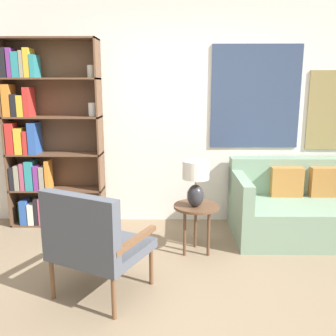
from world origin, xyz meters
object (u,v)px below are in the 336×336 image
object	(u,v)px
armchair	(92,239)
couch	(309,208)
bookshelf	(40,140)
side_table	(196,211)
table_lamp	(196,178)

from	to	relation	value
armchair	couch	bearing A→B (deg)	31.73
bookshelf	side_table	bearing A→B (deg)	-23.87
table_lamp	armchair	bearing A→B (deg)	-136.32
armchair	side_table	xyz separation A→B (m)	(0.85, 0.84, -0.06)
side_table	table_lamp	bearing A→B (deg)	-110.40
side_table	table_lamp	size ratio (longest dim) A/B	1.10
table_lamp	side_table	bearing A→B (deg)	69.60
armchair	couch	xyz separation A→B (m)	(2.15, 1.33, -0.19)
bookshelf	side_table	distance (m)	2.04
armchair	couch	size ratio (longest dim) A/B	0.53
bookshelf	couch	size ratio (longest dim) A/B	1.27
side_table	table_lamp	world-z (taller)	table_lamp
armchair	couch	distance (m)	2.54
armchair	table_lamp	xyz separation A→B (m)	(0.84, 0.80, 0.28)
couch	table_lamp	xyz separation A→B (m)	(-1.31, -0.53, 0.48)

